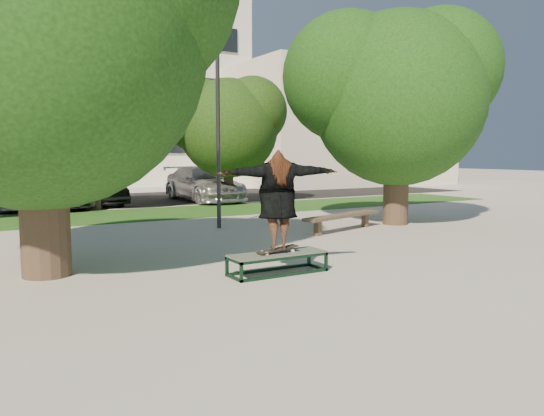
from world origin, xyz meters
TOP-DOWN VIEW (x-y plane):
  - ground at (0.00, 0.00)m, footprint 120.00×120.00m
  - grass_strip at (1.00, 9.50)m, footprint 30.00×4.00m
  - asphalt_strip at (0.00, 16.00)m, footprint 40.00×8.00m
  - tree_left at (-4.29, 1.09)m, footprint 6.96×5.95m
  - tree_right at (5.92, 3.08)m, footprint 6.24×5.33m
  - bg_tree_mid at (-1.08, 12.08)m, footprint 5.76×4.92m
  - bg_tree_right at (4.43, 11.57)m, footprint 5.04×4.31m
  - lamppost at (1.00, 5.00)m, footprint 0.25×0.15m
  - office_building at (-2.00, 31.98)m, footprint 30.00×14.12m
  - side_building at (18.00, 22.00)m, footprint 15.00×10.00m
  - grind_box at (-0.61, -0.93)m, footprint 1.80×0.60m
  - skater_rig at (-0.61, -0.93)m, footprint 2.25×1.22m
  - bench at (3.70, 2.66)m, footprint 3.12×1.32m
  - car_silver_a at (-3.50, 13.52)m, footprint 1.71×4.09m
  - car_dark at (-0.54, 13.88)m, footprint 1.99×4.06m
  - car_grey at (-2.00, 13.56)m, footprint 2.78×5.30m
  - car_silver_b at (4.21, 13.53)m, footprint 2.29×5.50m

SIDE VIEW (x-z plane):
  - ground at x=0.00m, z-range 0.00..0.00m
  - asphalt_strip at x=0.00m, z-range 0.00..0.01m
  - grass_strip at x=1.00m, z-range 0.00..0.02m
  - grind_box at x=-0.61m, z-range 0.00..0.38m
  - bench at x=3.70m, z-range 0.16..0.64m
  - car_dark at x=-0.54m, z-range 0.00..1.28m
  - car_silver_a at x=-3.50m, z-range 0.00..1.38m
  - car_grey at x=-2.00m, z-range 0.00..1.42m
  - car_silver_b at x=4.21m, z-range 0.00..1.59m
  - skater_rig at x=-0.61m, z-range 0.41..2.26m
  - lamppost at x=1.00m, z-range 0.10..6.21m
  - bg_tree_right at x=4.43m, z-range 0.77..6.21m
  - side_building at x=18.00m, z-range 0.00..8.00m
  - bg_tree_mid at x=-1.08m, z-range 0.90..7.14m
  - tree_right at x=5.92m, z-range 0.84..7.35m
  - tree_left at x=-4.29m, z-range 0.86..7.98m
  - office_building at x=-2.00m, z-range 0.00..16.00m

